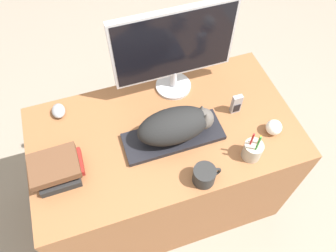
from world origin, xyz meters
TOP-DOWN VIEW (x-y plane):
  - ground_plane at (0.00, 0.00)m, footprint 12.00×12.00m
  - desk at (0.00, 0.36)m, footprint 1.29×0.72m
  - keyboard at (0.03, 0.31)m, footprint 0.47×0.17m
  - cat at (0.05, 0.31)m, footprint 0.36×0.17m
  - monitor at (0.13, 0.61)m, footprint 0.59×0.18m
  - computer_mouse at (-0.46, 0.62)m, footprint 0.06×0.09m
  - coffee_mug at (0.09, 0.06)m, footprint 0.13×0.10m
  - pen_cup at (0.33, 0.11)m, footprint 0.09×0.09m
  - baseball at (0.49, 0.19)m, footprint 0.07×0.07m
  - phone at (0.37, 0.36)m, footprint 0.05×0.03m
  - book_stack at (-0.50, 0.28)m, footprint 0.22×0.17m

SIDE VIEW (x-z plane):
  - ground_plane at x=0.00m, z-range 0.00..0.00m
  - desk at x=0.00m, z-range 0.00..0.78m
  - keyboard at x=0.03m, z-range 0.78..0.80m
  - computer_mouse at x=-0.46m, z-range 0.78..0.82m
  - baseball at x=0.49m, z-range 0.78..0.85m
  - coffee_mug at x=0.09m, z-range 0.78..0.86m
  - pen_cup at x=0.33m, z-range 0.73..0.92m
  - book_stack at x=-0.50m, z-range 0.78..0.89m
  - phone at x=0.37m, z-range 0.78..0.89m
  - cat at x=0.05m, z-range 0.80..0.96m
  - monitor at x=0.13m, z-range 0.81..1.29m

